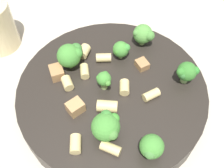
{
  "coord_description": "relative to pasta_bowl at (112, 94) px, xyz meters",
  "views": [
    {
      "loc": [
        -0.13,
        0.21,
        0.39
      ],
      "look_at": [
        0.0,
        0.0,
        0.05
      ],
      "focal_mm": 45.0,
      "sensor_mm": 36.0,
      "label": 1
    }
  ],
  "objects": [
    {
      "name": "ground_plane",
      "position": [
        0.0,
        0.0,
        -0.02
      ],
      "size": [
        2.0,
        2.0,
        0.0
      ],
      "primitive_type": "plane",
      "color": "#BCB29E"
    },
    {
      "name": "chicken_chunk_1",
      "position": [
        -0.02,
        -0.06,
        0.02
      ],
      "size": [
        0.03,
        0.02,
        0.01
      ],
      "primitive_type": "cube",
      "rotation": [
        0.0,
        0.0,
        2.63
      ],
      "color": "#A87A4C",
      "rests_on": "pasta_bowl"
    },
    {
      "name": "broccoli_floret_2",
      "position": [
        0.08,
        -0.0,
        0.04
      ],
      "size": [
        0.04,
        0.04,
        0.05
      ],
      "color": "#93B766",
      "rests_on": "pasta_bowl"
    },
    {
      "name": "broccoli_floret_6",
      "position": [
        -0.1,
        0.06,
        0.04
      ],
      "size": [
        0.03,
        0.03,
        0.04
      ],
      "color": "#84AD60",
      "rests_on": "pasta_bowl"
    },
    {
      "name": "chicken_chunk_2",
      "position": [
        0.09,
        0.03,
        0.03
      ],
      "size": [
        0.03,
        0.03,
        0.02
      ],
      "primitive_type": "cube",
      "rotation": [
        0.0,
        0.0,
        2.48
      ],
      "color": "#A87A4C",
      "rests_on": "pasta_bowl"
    },
    {
      "name": "broccoli_floret_0",
      "position": [
        0.02,
        -0.06,
        0.04
      ],
      "size": [
        0.03,
        0.03,
        0.03
      ],
      "color": "#9EC175",
      "rests_on": "pasta_bowl"
    },
    {
      "name": "rigatoni_0",
      "position": [
        0.04,
        -0.04,
        0.02
      ],
      "size": [
        0.03,
        0.03,
        0.01
      ],
      "primitive_type": "cylinder",
      "rotation": [
        1.57,
        0.0,
        2.16
      ],
      "color": "#E0C67F",
      "rests_on": "pasta_bowl"
    },
    {
      "name": "rigatoni_8",
      "position": [
        -0.01,
        0.11,
        0.02
      ],
      "size": [
        0.03,
        0.03,
        0.02
      ],
      "primitive_type": "cylinder",
      "rotation": [
        1.57,
        0.0,
        0.61
      ],
      "color": "#E0C67F",
      "rests_on": "pasta_bowl"
    },
    {
      "name": "chicken_chunk_0",
      "position": [
        0.02,
        0.06,
        0.03
      ],
      "size": [
        0.03,
        0.03,
        0.02
      ],
      "primitive_type": "cube",
      "rotation": [
        0.0,
        0.0,
        1.23
      ],
      "color": "tan",
      "rests_on": "pasta_bowl"
    },
    {
      "name": "rigatoni_4",
      "position": [
        -0.01,
        0.04,
        0.03
      ],
      "size": [
        0.03,
        0.03,
        0.02
      ],
      "primitive_type": "cylinder",
      "rotation": [
        1.57,
        0.0,
        2.05
      ],
      "color": "#E0C67F",
      "rests_on": "pasta_bowl"
    },
    {
      "name": "broccoli_floret_4",
      "position": [
        -0.04,
        0.07,
        0.04
      ],
      "size": [
        0.04,
        0.04,
        0.04
      ],
      "color": "#93B766",
      "rests_on": "pasta_bowl"
    },
    {
      "name": "rigatoni_7",
      "position": [
        -0.02,
        -0.01,
        0.02
      ],
      "size": [
        0.02,
        0.03,
        0.02
      ],
      "primitive_type": "cylinder",
      "rotation": [
        1.57,
        0.0,
        0.54
      ],
      "color": "#E0C67F",
      "rests_on": "pasta_bowl"
    },
    {
      "name": "rigatoni_2",
      "position": [
        -0.05,
        0.09,
        0.02
      ],
      "size": [
        0.03,
        0.02,
        0.01
      ],
      "primitive_type": "cylinder",
      "rotation": [
        1.57,
        0.0,
        1.71
      ],
      "color": "#E0C67F",
      "rests_on": "pasta_bowl"
    },
    {
      "name": "broccoli_floret_5",
      "position": [
        0.01,
        -0.11,
        0.04
      ],
      "size": [
        0.04,
        0.03,
        0.04
      ],
      "color": "#93B766",
      "rests_on": "pasta_bowl"
    },
    {
      "name": "rigatoni_1",
      "position": [
        0.08,
        -0.03,
        0.03
      ],
      "size": [
        0.02,
        0.02,
        0.02
      ],
      "primitive_type": "cylinder",
      "rotation": [
        1.57,
        0.0,
        0.25
      ],
      "color": "#E0C67F",
      "rests_on": "pasta_bowl"
    },
    {
      "name": "rigatoni_6",
      "position": [
        -0.06,
        -0.02,
        0.02
      ],
      "size": [
        0.02,
        0.03,
        0.01
      ],
      "primitive_type": "cylinder",
      "rotation": [
        1.57,
        0.0,
        2.64
      ],
      "color": "#E0C67F",
      "rests_on": "pasta_bowl"
    },
    {
      "name": "rigatoni_5",
      "position": [
        0.06,
        0.03,
        0.02
      ],
      "size": [
        0.03,
        0.02,
        0.02
      ],
      "primitive_type": "cylinder",
      "rotation": [
        1.57,
        0.0,
        0.95
      ],
      "color": "#E0C67F",
      "rests_on": "pasta_bowl"
    },
    {
      "name": "broccoli_floret_3",
      "position": [
        -0.09,
        -0.07,
        0.04
      ],
      "size": [
        0.03,
        0.03,
        0.04
      ],
      "color": "#9EC175",
      "rests_on": "pasta_bowl"
    },
    {
      "name": "rigatoni_3",
      "position": [
        0.05,
        -0.0,
        0.02
      ],
      "size": [
        0.03,
        0.03,
        0.01
      ],
      "primitive_type": "cylinder",
      "rotation": [
        1.57,
        0.0,
        0.7
      ],
      "color": "#E0C67F",
      "rests_on": "pasta_bowl"
    },
    {
      "name": "broccoli_floret_1",
      "position": [
        0.01,
        0.01,
        0.04
      ],
      "size": [
        0.02,
        0.03,
        0.03
      ],
      "color": "#93B766",
      "rests_on": "pasta_bowl"
    },
    {
      "name": "pasta_bowl",
      "position": [
        0.0,
        0.0,
        0.0
      ],
      "size": [
        0.3,
        0.3,
        0.04
      ],
      "color": "#28231E",
      "rests_on": "ground_plane"
    }
  ]
}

